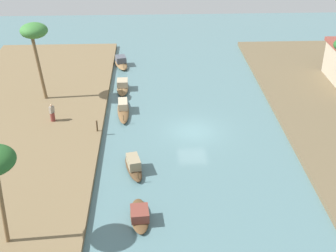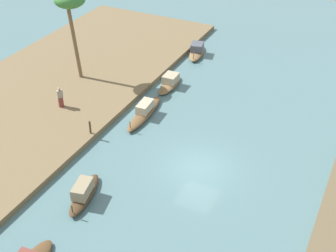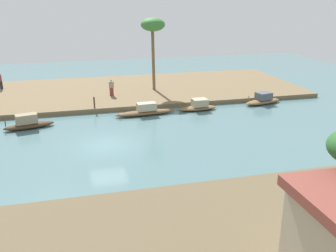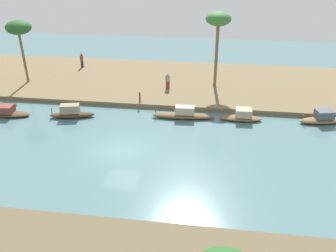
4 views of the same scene
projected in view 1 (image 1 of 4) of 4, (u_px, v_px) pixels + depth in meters
river_water at (193, 132)px, 38.75m from camera, size 73.12×73.12×0.00m
riverbank_left at (18, 133)px, 38.11m from camera, size 43.81×14.00×0.40m
sampan_near_left_bank at (123, 108)px, 41.76m from camera, size 5.36×1.36×1.07m
sampan_downstream_large at (133, 165)px, 33.51m from camera, size 3.91×1.81×1.15m
sampan_with_red_awning at (140, 215)px, 28.78m from camera, size 3.54×1.45×0.96m
sampan_with_tall_canopy at (121, 62)px, 51.74m from camera, size 4.03×2.05×1.10m
sampan_midstream at (123, 86)px, 45.97m from camera, size 3.59×1.24×1.03m
person_on_near_bank at (52, 114)px, 39.27m from camera, size 0.54×0.54×1.60m
mooring_post at (97, 126)px, 37.78m from camera, size 0.14×0.14×0.98m
palm_tree_left_near at (34, 33)px, 40.47m from camera, size 2.44×2.44×7.27m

